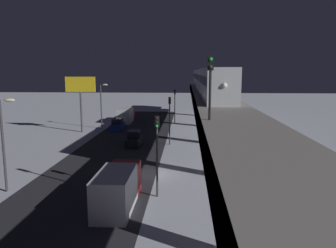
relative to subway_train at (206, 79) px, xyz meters
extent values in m
plane|color=silver|center=(6.66, 26.12, -8.45)|extent=(240.00, 240.00, 0.00)
cube|color=#28282D|center=(11.53, 26.12, -8.45)|extent=(11.00, 98.20, 0.01)
cube|color=gray|center=(0.00, 26.12, -2.18)|extent=(5.00, 98.20, 0.80)
cube|color=#38383D|center=(2.38, 26.12, -2.18)|extent=(0.24, 96.24, 0.80)
cylinder|color=gray|center=(0.00, -15.96, -5.52)|extent=(1.40, 1.40, 5.88)
cylinder|color=gray|center=(0.00, -1.93, -5.52)|extent=(1.40, 1.40, 5.88)
cylinder|color=gray|center=(0.00, 12.10, -5.52)|extent=(1.40, 1.40, 5.88)
cylinder|color=gray|center=(0.00, 26.12, -5.52)|extent=(1.40, 1.40, 5.88)
cylinder|color=gray|center=(0.00, 40.15, -5.52)|extent=(1.40, 1.40, 5.88)
cube|color=#B7BABF|center=(0.00, 18.60, -0.08)|extent=(2.90, 18.00, 3.40)
cube|color=black|center=(0.00, 18.60, 0.33)|extent=(2.94, 16.20, 0.90)
cube|color=#B7BABF|center=(0.00, 0.00, -0.08)|extent=(2.90, 18.00, 3.40)
cube|color=black|center=(0.00, 0.00, 0.33)|extent=(2.94, 16.20, 0.90)
cube|color=#B7BABF|center=(0.00, -18.60, -0.08)|extent=(2.90, 18.00, 3.40)
cube|color=black|center=(0.00, -18.60, 0.33)|extent=(2.94, 16.20, 0.90)
sphere|color=white|center=(0.00, 27.65, 0.09)|extent=(0.44, 0.44, 0.44)
cylinder|color=black|center=(1.74, 35.19, -0.18)|extent=(0.16, 0.16, 3.20)
cube|color=black|center=(1.74, 35.19, 1.77)|extent=(0.36, 0.28, 0.90)
sphere|color=#19F23F|center=(1.74, 35.35, 2.00)|extent=(0.22, 0.22, 0.22)
sphere|color=#333333|center=(1.74, 35.35, 1.54)|extent=(0.22, 0.22, 0.22)
cube|color=navy|center=(14.73, 2.77, -7.90)|extent=(1.80, 4.23, 1.10)
cube|color=black|center=(14.73, 2.77, -6.92)|extent=(1.58, 2.03, 0.87)
cube|color=black|center=(10.13, 13.73, -7.90)|extent=(1.80, 4.33, 1.10)
cube|color=black|center=(10.13, 13.73, -6.92)|extent=(1.58, 2.08, 0.87)
cube|color=#A51E1E|center=(8.13, 30.48, -7.25)|extent=(2.30, 2.20, 2.40)
cube|color=silver|center=(8.13, 34.28, -7.05)|extent=(2.40, 5.00, 2.80)
cube|color=#A51E1E|center=(14.93, -8.97, -7.25)|extent=(2.30, 2.20, 2.40)
cube|color=silver|center=(14.93, -5.17, -7.05)|extent=(2.40, 5.00, 2.80)
cylinder|color=#2D2D2D|center=(5.43, 31.48, -5.70)|extent=(0.16, 0.16, 5.50)
cube|color=black|center=(5.43, 31.48, -2.50)|extent=(0.32, 0.32, 0.90)
sphere|color=black|center=(5.43, 31.66, -2.20)|extent=(0.20, 0.20, 0.20)
sphere|color=black|center=(5.43, 31.66, -2.50)|extent=(0.20, 0.20, 0.20)
sphere|color=#19E53F|center=(5.43, 31.66, -2.80)|extent=(0.20, 0.20, 0.20)
cylinder|color=#2D2D2D|center=(5.43, 13.15, -5.70)|extent=(0.16, 0.16, 5.50)
cube|color=black|center=(5.43, 13.15, -2.50)|extent=(0.32, 0.32, 0.90)
sphere|color=red|center=(5.43, 13.33, -2.20)|extent=(0.20, 0.20, 0.20)
sphere|color=black|center=(5.43, 13.33, -2.50)|extent=(0.20, 0.20, 0.20)
sphere|color=black|center=(5.43, 13.33, -2.80)|extent=(0.20, 0.20, 0.20)
cylinder|color=#2D2D2D|center=(5.43, -5.17, -5.70)|extent=(0.16, 0.16, 5.50)
cube|color=black|center=(5.43, -5.17, -2.50)|extent=(0.32, 0.32, 0.90)
sphere|color=black|center=(5.43, -4.99, -2.20)|extent=(0.20, 0.20, 0.20)
sphere|color=black|center=(5.43, -4.99, -2.50)|extent=(0.20, 0.20, 0.20)
sphere|color=#19E53F|center=(5.43, -4.99, -2.80)|extent=(0.20, 0.20, 0.20)
cylinder|color=#4C4C51|center=(20.12, 4.70, -5.20)|extent=(0.36, 0.36, 6.50)
cube|color=yellow|center=(20.12, 4.70, -0.75)|extent=(4.80, 0.30, 2.40)
cylinder|color=#38383D|center=(17.83, 31.12, -4.70)|extent=(0.20, 0.20, 7.50)
ellipsoid|color=#F4E5B2|center=(17.03, 31.12, -0.95)|extent=(0.90, 0.44, 0.30)
cylinder|color=#38383D|center=(17.83, 1.12, -4.70)|extent=(0.20, 0.20, 7.50)
ellipsoid|color=#F4E5B2|center=(17.03, 1.12, -0.95)|extent=(0.90, 0.44, 0.30)
camera|label=1|loc=(3.19, 55.59, 1.25)|focal=34.63mm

